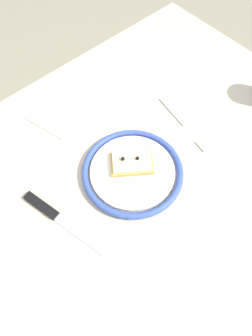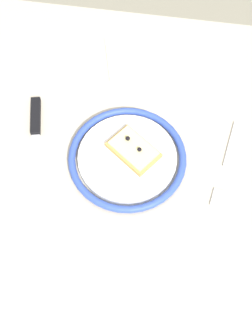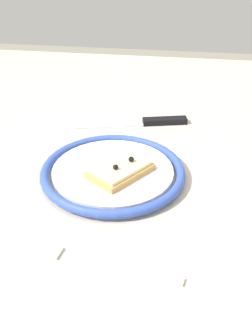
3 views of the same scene
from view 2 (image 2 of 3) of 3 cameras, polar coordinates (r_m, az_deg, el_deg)
The scene contains 7 objects.
ground_plane at distance 1.59m, azimuth -1.31°, elevation -12.65°, with size 6.00×6.00×0.00m, color gray.
dining_table at distance 0.96m, azimuth -2.12°, elevation -3.05°, with size 1.19×0.89×0.75m.
plate at distance 0.88m, azimuth 0.17°, elevation 1.34°, with size 0.24×0.24×0.02m.
pizza_slice_near at distance 0.88m, azimuth 0.98°, elevation 2.46°, with size 0.12×0.11×0.03m.
knife at distance 0.94m, azimuth -11.77°, elevation 5.00°, with size 0.07×0.24×0.01m.
fork at distance 0.91m, azimuth 13.01°, elevation 0.59°, with size 0.05×0.20×0.00m.
napkin at distance 1.04m, azimuth 1.49°, elevation 14.41°, with size 0.14×0.13×0.00m, color white.
Camera 2 is at (-0.09, 0.37, 1.54)m, focal length 46.52 mm.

